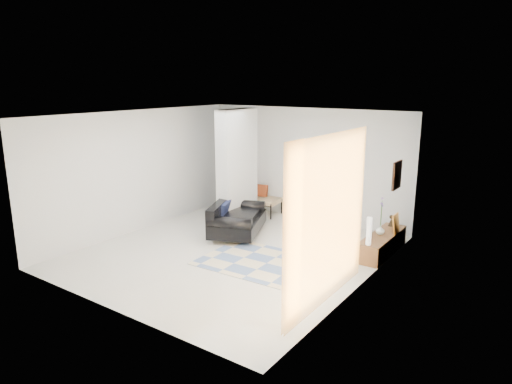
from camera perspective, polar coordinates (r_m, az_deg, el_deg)
The scene contains 17 objects.
floor at distance 9.49m, azimuth -2.82°, elevation -7.51°, with size 6.00×6.00×0.00m, color beige.
ceiling at distance 8.87m, azimuth -3.03°, elevation 9.61°, with size 6.00×6.00×0.00m, color white.
wall_back at distance 11.54m, azimuth 6.23°, elevation 3.49°, with size 6.00×6.00×0.00m, color silver.
wall_front at distance 7.03m, azimuth -18.07°, elevation -3.77°, with size 6.00×6.00×0.00m, color silver.
wall_left at distance 10.94m, azimuth -14.41°, elevation 2.57°, with size 6.00×6.00×0.00m, color silver.
wall_right at distance 7.75m, azimuth 13.40°, elevation -1.86°, with size 6.00×6.00×0.00m, color silver.
partition_column at distance 10.97m, azimuth -2.37°, elevation 3.02°, with size 0.35×1.20×2.80m, color silver.
hallway_door at distance 12.70m, azimuth -2.25°, elevation 2.75°, with size 0.85×0.06×2.04m, color silver.
curtain at distance 6.75m, azimuth 9.16°, elevation -3.53°, with size 2.55×2.55×0.00m, color #FFAF43.
wall_art at distance 9.27m, azimuth 17.21°, elevation 2.01°, with size 0.04×0.45×0.55m, color black.
media_console at distance 9.71m, azimuth 15.49°, elevation -6.21°, with size 0.45×1.70×0.80m.
loveseat at distance 10.48m, azimuth -2.63°, elevation -3.41°, with size 1.58×1.96×0.76m.
daybed at distance 12.19m, azimuth -0.65°, elevation -0.58°, with size 1.60×0.79×0.77m.
area_rug at distance 8.90m, azimuth 1.34°, elevation -8.92°, with size 2.55×1.70×0.01m, color beige.
cylinder_lamp at distance 8.91m, azimuth 13.95°, elevation -4.77°, with size 0.10×0.10×0.54m, color silver.
bronze_figurine at distance 10.21m, azimuth 16.55°, elevation -3.44°, with size 0.12×0.12×0.24m, color black, non-canonical shape.
vase at distance 9.61m, azimuth 15.26°, elevation -4.59°, with size 0.18×0.18×0.19m, color white.
Camera 1 is at (5.42, -6.99, 3.43)m, focal length 32.00 mm.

